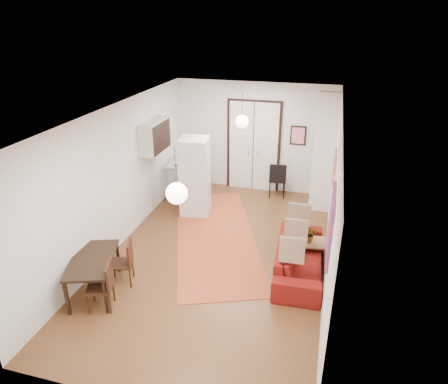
% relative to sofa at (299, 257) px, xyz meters
% --- Properties ---
extents(floor, '(7.00, 7.00, 0.00)m').
position_rel_sofa_xyz_m(floor, '(-1.62, 0.14, -0.31)').
color(floor, brown).
rests_on(floor, ground).
extents(ceiling, '(4.20, 7.00, 0.02)m').
position_rel_sofa_xyz_m(ceiling, '(-1.62, 0.14, 2.59)').
color(ceiling, white).
rests_on(ceiling, wall_back).
extents(wall_back, '(4.20, 0.02, 2.90)m').
position_rel_sofa_xyz_m(wall_back, '(-1.62, 3.64, 1.14)').
color(wall_back, silver).
rests_on(wall_back, floor).
extents(wall_front, '(4.20, 0.02, 2.90)m').
position_rel_sofa_xyz_m(wall_front, '(-1.62, -3.36, 1.14)').
color(wall_front, silver).
rests_on(wall_front, floor).
extents(wall_left, '(0.02, 7.00, 2.90)m').
position_rel_sofa_xyz_m(wall_left, '(-3.72, 0.14, 1.14)').
color(wall_left, silver).
rests_on(wall_left, floor).
extents(wall_right, '(0.02, 7.00, 2.90)m').
position_rel_sofa_xyz_m(wall_right, '(0.48, 0.14, 1.14)').
color(wall_right, silver).
rests_on(wall_right, floor).
extents(double_doors, '(1.44, 0.06, 2.50)m').
position_rel_sofa_xyz_m(double_doors, '(-1.62, 3.60, 0.89)').
color(double_doors, white).
rests_on(double_doors, wall_back).
extents(stub_partition, '(0.50, 0.10, 2.90)m').
position_rel_sofa_xyz_m(stub_partition, '(0.23, 2.69, 1.14)').
color(stub_partition, silver).
rests_on(stub_partition, floor).
extents(wall_cabinet, '(0.35, 1.00, 0.70)m').
position_rel_sofa_xyz_m(wall_cabinet, '(-3.54, 1.64, 1.59)').
color(wall_cabinet, silver).
rests_on(wall_cabinet, wall_left).
extents(painting_popart, '(0.05, 1.00, 1.00)m').
position_rel_sofa_xyz_m(painting_popart, '(0.45, -1.11, 1.34)').
color(painting_popart, red).
rests_on(painting_popart, wall_right).
extents(painting_abstract, '(0.05, 0.50, 0.60)m').
position_rel_sofa_xyz_m(painting_abstract, '(0.45, 0.94, 1.49)').
color(painting_abstract, '#F1E4C9').
rests_on(painting_abstract, wall_right).
extents(poster_back, '(0.40, 0.03, 0.50)m').
position_rel_sofa_xyz_m(poster_back, '(-0.47, 3.61, 1.29)').
color(poster_back, red).
rests_on(poster_back, wall_back).
extents(print_left, '(0.03, 0.44, 0.54)m').
position_rel_sofa_xyz_m(print_left, '(-3.69, 2.14, 1.64)').
color(print_left, '#9E6F41').
rests_on(print_left, wall_left).
extents(pendant_back, '(0.30, 0.30, 0.80)m').
position_rel_sofa_xyz_m(pendant_back, '(-1.62, 2.14, 1.94)').
color(pendant_back, white).
rests_on(pendant_back, ceiling).
extents(pendant_front, '(0.30, 0.30, 0.80)m').
position_rel_sofa_xyz_m(pendant_front, '(-1.62, -1.86, 1.94)').
color(pendant_front, white).
rests_on(pendant_front, ceiling).
extents(kilim_rug, '(3.11, 4.69, 0.01)m').
position_rel_sofa_xyz_m(kilim_rug, '(-1.88, 0.83, -0.31)').
color(kilim_rug, '#C75131').
rests_on(kilim_rug, floor).
extents(sofa, '(0.92, 2.16, 0.62)m').
position_rel_sofa_xyz_m(sofa, '(0.00, 0.00, 0.00)').
color(sofa, maroon).
rests_on(sofa, floor).
extents(coffee_table, '(0.88, 0.57, 0.37)m').
position_rel_sofa_xyz_m(coffee_table, '(0.08, 0.52, 0.01)').
color(coffee_table, '#AA7850').
rests_on(coffee_table, floor).
extents(potted_plant, '(0.32, 0.36, 0.36)m').
position_rel_sofa_xyz_m(potted_plant, '(0.13, 0.52, 0.24)').
color(potted_plant, '#386E31').
rests_on(potted_plant, coffee_table).
extents(kitchen_counter, '(0.77, 1.29, 0.94)m').
position_rel_sofa_xyz_m(kitchen_counter, '(-3.37, 2.81, 0.30)').
color(kitchen_counter, silver).
rests_on(kitchen_counter, floor).
extents(bowl, '(0.25, 0.25, 0.05)m').
position_rel_sofa_xyz_m(bowl, '(-3.37, 2.51, 0.65)').
color(bowl, beige).
rests_on(bowl, kitchen_counter).
extents(soap_bottle, '(0.10, 0.10, 0.19)m').
position_rel_sofa_xyz_m(soap_bottle, '(-3.37, 3.06, 0.72)').
color(soap_bottle, teal).
rests_on(soap_bottle, kitchen_counter).
extents(fridge, '(0.75, 0.75, 1.87)m').
position_rel_sofa_xyz_m(fridge, '(-2.66, 1.82, 0.63)').
color(fridge, white).
rests_on(fridge, floor).
extents(dining_table, '(1.06, 1.38, 0.68)m').
position_rel_sofa_xyz_m(dining_table, '(-3.37, -1.53, 0.29)').
color(dining_table, black).
rests_on(dining_table, floor).
extents(dining_chair_near, '(0.50, 0.62, 0.84)m').
position_rel_sofa_xyz_m(dining_chair_near, '(-3.05, -1.09, 0.17)').
color(dining_chair_near, '#351A10').
rests_on(dining_chair_near, floor).
extents(dining_chair_far, '(0.50, 0.62, 0.84)m').
position_rel_sofa_xyz_m(dining_chair_far, '(-3.05, -1.79, 0.17)').
color(dining_chair_far, '#351A10').
rests_on(dining_chair_far, floor).
extents(black_side_chair, '(0.49, 0.49, 0.95)m').
position_rel_sofa_xyz_m(black_side_chair, '(-0.90, 3.39, 0.24)').
color(black_side_chair, black).
rests_on(black_side_chair, floor).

